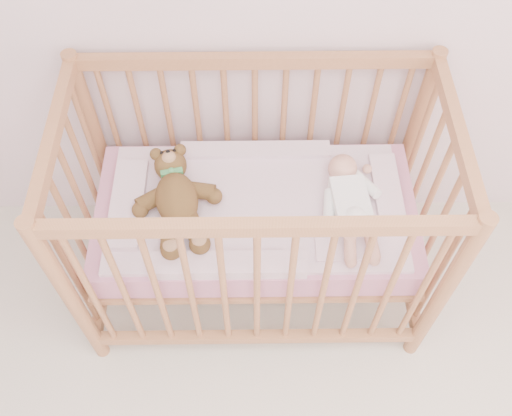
{
  "coord_description": "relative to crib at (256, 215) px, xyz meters",
  "views": [
    {
      "loc": [
        -0.21,
        0.38,
        2.33
      ],
      "look_at": [
        -0.2,
        1.55,
        0.62
      ],
      "focal_mm": 40.0,
      "sensor_mm": 36.0,
      "label": 1
    }
  ],
  "objects": [
    {
      "name": "crib",
      "position": [
        0.0,
        0.0,
        0.0
      ],
      "size": [
        1.36,
        0.76,
        1.0
      ],
      "primitive_type": null,
      "color": "#B4784C",
      "rests_on": "floor"
    },
    {
      "name": "mattress",
      "position": [
        0.0,
        0.0,
        -0.01
      ],
      "size": [
        1.22,
        0.62,
        0.13
      ],
      "primitive_type": "cube",
      "color": "pink",
      "rests_on": "crib"
    },
    {
      "name": "blanket",
      "position": [
        -0.0,
        0.0,
        0.06
      ],
      "size": [
        1.1,
        0.58,
        0.06
      ],
      "primitive_type": null,
      "color": "pink",
      "rests_on": "mattress"
    },
    {
      "name": "baby",
      "position": [
        0.35,
        -0.02,
        0.14
      ],
      "size": [
        0.28,
        0.51,
        0.12
      ],
      "primitive_type": null,
      "rotation": [
        0.0,
        0.0,
        0.09
      ],
      "color": "white",
      "rests_on": "blanket"
    },
    {
      "name": "teddy_bear",
      "position": [
        -0.29,
        -0.02,
        0.15
      ],
      "size": [
        0.44,
        0.56,
        0.14
      ],
      "primitive_type": null,
      "rotation": [
        0.0,
        0.0,
        0.21
      ],
      "color": "brown",
      "rests_on": "blanket"
    }
  ]
}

